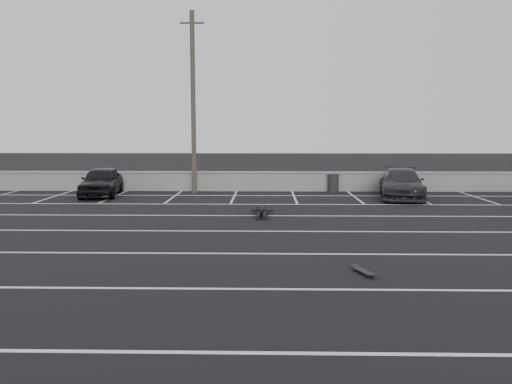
{
  "coord_description": "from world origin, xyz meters",
  "views": [
    {
      "loc": [
        -0.41,
        -13.03,
        3.27
      ],
      "look_at": [
        -0.78,
        5.4,
        1.0
      ],
      "focal_mm": 35.0,
      "sensor_mm": 36.0,
      "label": 1
    }
  ],
  "objects_px": {
    "utility_pole": "(193,102)",
    "trash_bin": "(333,183)",
    "person": "(262,208)",
    "car_right": "(401,184)",
    "skateboard": "(363,271)",
    "car_left": "(101,181)"
  },
  "relations": [
    {
      "from": "utility_pole",
      "to": "trash_bin",
      "type": "relative_size",
      "value": 9.78
    },
    {
      "from": "person",
      "to": "utility_pole",
      "type": "bearing_deg",
      "value": 119.21
    },
    {
      "from": "car_right",
      "to": "skateboard",
      "type": "bearing_deg",
      "value": -97.37
    },
    {
      "from": "car_left",
      "to": "skateboard",
      "type": "bearing_deg",
      "value": -59.89
    },
    {
      "from": "utility_pole",
      "to": "skateboard",
      "type": "relative_size",
      "value": 12.51
    },
    {
      "from": "skateboard",
      "to": "trash_bin",
      "type": "bearing_deg",
      "value": 64.73
    },
    {
      "from": "car_left",
      "to": "skateboard",
      "type": "height_order",
      "value": "car_left"
    },
    {
      "from": "car_right",
      "to": "trash_bin",
      "type": "distance_m",
      "value": 3.81
    },
    {
      "from": "car_right",
      "to": "skateboard",
      "type": "distance_m",
      "value": 13.84
    },
    {
      "from": "car_left",
      "to": "trash_bin",
      "type": "height_order",
      "value": "car_left"
    },
    {
      "from": "car_right",
      "to": "trash_bin",
      "type": "relative_size",
      "value": 5.12
    },
    {
      "from": "car_right",
      "to": "person",
      "type": "relative_size",
      "value": 1.96
    },
    {
      "from": "skateboard",
      "to": "car_right",
      "type": "bearing_deg",
      "value": 51.39
    },
    {
      "from": "trash_bin",
      "to": "person",
      "type": "xyz_separation_m",
      "value": [
        -3.75,
        -7.33,
        -0.24
      ]
    },
    {
      "from": "car_left",
      "to": "person",
      "type": "bearing_deg",
      "value": -41.75
    },
    {
      "from": "utility_pole",
      "to": "person",
      "type": "bearing_deg",
      "value": -62.19
    },
    {
      "from": "utility_pole",
      "to": "skateboard",
      "type": "height_order",
      "value": "utility_pole"
    },
    {
      "from": "car_left",
      "to": "trash_bin",
      "type": "xyz_separation_m",
      "value": [
        11.92,
        1.76,
        -0.25
      ]
    },
    {
      "from": "utility_pole",
      "to": "person",
      "type": "height_order",
      "value": "utility_pole"
    },
    {
      "from": "person",
      "to": "skateboard",
      "type": "distance_m",
      "value": 8.48
    },
    {
      "from": "car_left",
      "to": "utility_pole",
      "type": "height_order",
      "value": "utility_pole"
    },
    {
      "from": "car_right",
      "to": "utility_pole",
      "type": "distance_m",
      "value": 11.32
    }
  ]
}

